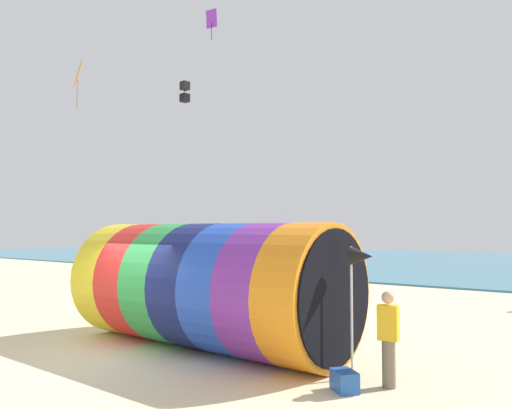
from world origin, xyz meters
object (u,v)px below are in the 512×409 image
Objects in this scene: giant_inflatable_tube at (208,285)px; bystander_far_left at (215,269)px; beach_flag at (361,262)px; cooler_box at (344,381)px; kite_black_box at (185,92)px; kite_handler at (388,338)px; kite_orange_diamond at (77,75)px; bystander_mid_beach at (155,271)px; kite_purple_diamond at (212,19)px.

giant_inflatable_tube is 4.48× the size of bystander_far_left.
cooler_box is (0.02, -0.76, -2.06)m from beach_flag.
kite_black_box is 16.02m from cooler_box.
kite_orange_diamond is at bearing 164.99° from kite_handler.
bystander_mid_beach is (-9.57, 6.98, -0.58)m from giant_inflatable_tube.
giant_inflatable_tube is at bearing -49.50° from bystander_far_left.
beach_flag is 4.86× the size of cooler_box.
kite_handler reaches higher than bystander_far_left.
kite_handler is 1.47m from beach_flag.
kite_black_box reaches higher than giant_inflatable_tube.
giant_inflatable_tube is 4.16m from beach_flag.
kite_handler is 0.97× the size of bystander_mid_beach.
giant_inflatable_tube is 4.16× the size of kite_handler.
kite_purple_diamond reaches higher than beach_flag.
kite_orange_diamond is at bearing -166.03° from kite_purple_diamond.
bystander_mid_beach is at bearing 52.90° from kite_orange_diamond.
kite_handler is 15.98m from bystander_mid_beach.
kite_handler is at bearing -29.49° from kite_black_box.
cooler_box is (13.18, -11.58, -0.63)m from bystander_far_left.
kite_orange_diamond reaches higher than bystander_mid_beach.
kite_purple_diamond reaches higher than bystander_mid_beach.
kite_orange_diamond is 18.09m from beach_flag.
kite_black_box is at bearing -13.54° from bystander_mid_beach.
kite_black_box is 0.44× the size of kite_orange_diamond.
giant_inflatable_tube reaches higher than cooler_box.
kite_black_box is at bearing 138.24° from giant_inflatable_tube.
bystander_mid_beach is 15.47m from beach_flag.
kite_purple_diamond is 11.44m from bystander_mid_beach.
beach_flag is (15.82, -4.29, -7.65)m from kite_orange_diamond.
giant_inflatable_tube is 4.41m from cooler_box.
kite_handler is 1.40× the size of kite_purple_diamond.
kite_handler is 19.22m from kite_orange_diamond.
kite_black_box is 0.59× the size of bystander_far_left.
kite_black_box reaches higher than kite_handler.
kite_orange_diamond is at bearing 160.72° from giant_inflatable_tube.
bystander_far_left is at bearing 130.50° from giant_inflatable_tube.
kite_black_box is 3.32m from kite_purple_diamond.
kite_orange_diamond reaches higher than kite_handler.
beach_flag is at bearing 91.36° from cooler_box.
bystander_far_left is 3.09× the size of cooler_box.
bystander_far_left is (2.66, 6.53, -9.08)m from kite_orange_diamond.
kite_purple_diamond is at bearing 143.74° from cooler_box.
kite_purple_diamond is (6.68, 1.66, 1.47)m from kite_orange_diamond.
kite_black_box is at bearing 26.58° from kite_orange_diamond.
kite_black_box is at bearing -65.63° from bystander_far_left.
kite_handler is at bearing 49.79° from cooler_box.
beach_flag is at bearing 169.70° from kite_handler.
kite_orange_diamond is 7.04m from kite_purple_diamond.
giant_inflatable_tube is at bearing -36.09° from bystander_mid_beach.
kite_black_box is at bearing 150.51° from kite_handler.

